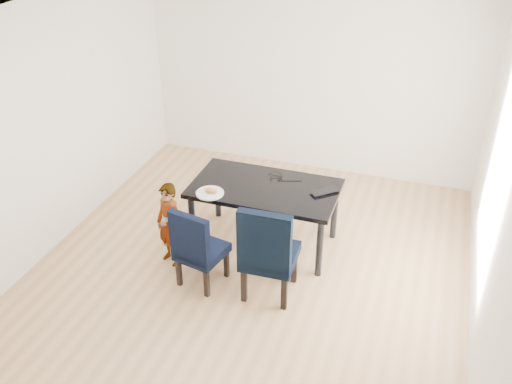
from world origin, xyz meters
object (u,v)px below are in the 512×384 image
(child, at_px, (169,225))
(laptop, at_px, (323,189))
(plate, at_px, (210,193))
(dining_table, at_px, (265,215))
(chair_left, at_px, (202,245))
(chair_right, at_px, (270,248))

(child, relative_size, laptop, 3.00)
(child, xyz_separation_m, plate, (0.34, 0.32, 0.28))
(child, height_order, plate, child)
(child, height_order, laptop, child)
(dining_table, xyz_separation_m, chair_left, (-0.40, -0.85, 0.08))
(child, distance_m, laptop, 1.68)
(laptop, bearing_deg, child, -14.56)
(laptop, bearing_deg, chair_left, 1.35)
(chair_left, relative_size, child, 0.95)
(dining_table, bearing_deg, chair_right, -68.33)
(dining_table, xyz_separation_m, laptop, (0.62, 0.12, 0.39))
(chair_right, bearing_deg, laptop, 68.97)
(chair_right, xyz_separation_m, child, (-1.16, 0.13, -0.06))
(chair_right, relative_size, child, 1.12)
(child, distance_m, plate, 0.54)
(dining_table, bearing_deg, plate, -146.70)
(dining_table, distance_m, chair_right, 0.86)
(chair_right, xyz_separation_m, plate, (-0.82, 0.45, 0.22))
(chair_right, height_order, plate, chair_right)
(plate, bearing_deg, laptop, 22.00)
(plate, bearing_deg, dining_table, 33.30)
(chair_left, relative_size, laptop, 2.85)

